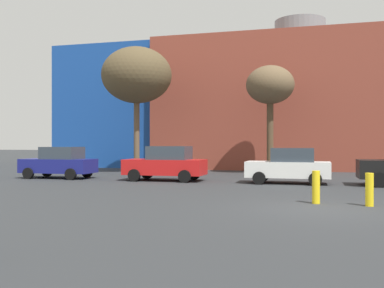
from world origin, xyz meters
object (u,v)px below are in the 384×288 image
at_px(bare_tree_1, 270,87).
at_px(bollard_yellow_1, 369,190).
at_px(parked_car_0, 59,163).
at_px(parked_car_1, 166,163).
at_px(bollard_yellow_0, 316,187).
at_px(bare_tree_2, 137,76).
at_px(parked_car_2, 289,166).

distance_m(bare_tree_1, bollard_yellow_1, 14.85).
xyz_separation_m(parked_car_0, parked_car_1, (6.10, 0.00, 0.02)).
bearing_deg(bollard_yellow_0, bare_tree_2, 132.30).
height_order(bare_tree_1, bare_tree_2, bare_tree_2).
bearing_deg(bollard_yellow_0, parked_car_2, 99.66).
distance_m(parked_car_2, bollard_yellow_0, 6.99).
distance_m(parked_car_2, bollard_yellow_1, 7.58).
bearing_deg(parked_car_1, bare_tree_2, -54.33).
height_order(bare_tree_2, bollard_yellow_0, bare_tree_2).
bearing_deg(bare_tree_2, parked_car_1, -54.33).
relative_size(parked_car_2, bollard_yellow_1, 3.87).
xyz_separation_m(parked_car_0, bollard_yellow_1, (14.90, -7.07, -0.35)).
height_order(bollard_yellow_0, bollard_yellow_1, bollard_yellow_0).
relative_size(parked_car_2, bollard_yellow_0, 3.76).
height_order(parked_car_0, bollard_yellow_1, parked_car_0).
distance_m(parked_car_0, bare_tree_1, 13.25).
bearing_deg(parked_car_0, bollard_yellow_1, 154.62).
bearing_deg(parked_car_2, bare_tree_1, -76.99).
bearing_deg(bare_tree_2, bollard_yellow_0, -47.70).
bearing_deg(bare_tree_2, bollard_yellow_1, -44.38).
distance_m(bollard_yellow_0, bollard_yellow_1, 1.55).
bearing_deg(bare_tree_1, bollard_yellow_1, -72.68).
height_order(bare_tree_1, bollard_yellow_0, bare_tree_1).
relative_size(parked_car_0, bollard_yellow_1, 3.93).
bearing_deg(parked_car_1, parked_car_2, 180.00).
distance_m(bare_tree_2, bollard_yellow_0, 17.30).
bearing_deg(bollard_yellow_0, bollard_yellow_1, -6.93).
height_order(parked_car_1, bollard_yellow_1, parked_car_1).
distance_m(parked_car_1, parked_car_2, 6.09).
bearing_deg(bare_tree_2, parked_car_2, -27.89).
distance_m(parked_car_2, bare_tree_1, 7.93).
bearing_deg(bollard_yellow_0, parked_car_0, 152.75).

